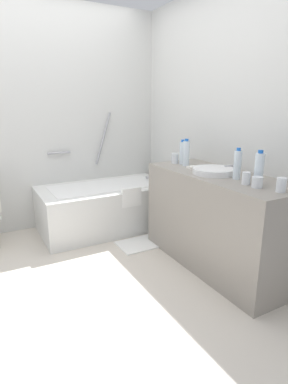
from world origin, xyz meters
The scene contains 17 objects.
ground_plane centered at (0.00, 0.00, 0.00)m, with size 3.95×3.95×0.00m, color beige.
wall_back_tiled centered at (0.00, 1.36, 1.24)m, with size 3.35×0.10×2.47m, color silver.
wall_right_mirror centered at (1.52, 0.00, 1.24)m, with size 0.10×3.03×2.47m, color silver.
bathtub centered at (0.65, 0.91, 0.27)m, with size 1.48×0.80×1.31m.
vanity_counter centered at (1.19, -0.37, 0.42)m, with size 0.57×1.45×0.83m, color gray.
sink_basin centered at (1.15, -0.33, 0.86)m, with size 0.36×0.36×0.05m, color white.
sink_faucet centered at (1.35, -0.33, 0.86)m, with size 0.12×0.15×0.06m.
water_bottle_0 centered at (1.17, -0.57, 0.95)m, with size 0.06×0.06×0.24m.
water_bottle_1 centered at (1.17, 0.16, 0.94)m, with size 0.06×0.06×0.24m.
water_bottle_2 centered at (1.14, 0.07, 0.95)m, with size 0.06×0.06×0.26m.
water_bottle_3 centered at (1.18, -0.77, 0.95)m, with size 0.07×0.07×0.25m.
drinking_glass_0 centered at (1.16, -0.99, 0.88)m, with size 0.06×0.06×0.10m, color white.
drinking_glass_1 centered at (1.11, -0.83, 0.87)m, with size 0.08×0.08×0.08m, color white.
drinking_glass_2 centered at (1.11, -0.73, 0.88)m, with size 0.06×0.06×0.09m, color white.
drinking_glass_3 centered at (1.13, 0.23, 0.88)m, with size 0.07×0.07×0.10m, color white.
soap_dish centered at (1.13, -0.06, 0.84)m, with size 0.09×0.06×0.02m, color white.
bath_mat centered at (0.84, 0.31, 0.01)m, with size 0.57×0.33×0.01m, color white.
Camera 1 is at (-0.61, -2.32, 1.40)m, focal length 29.33 mm.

